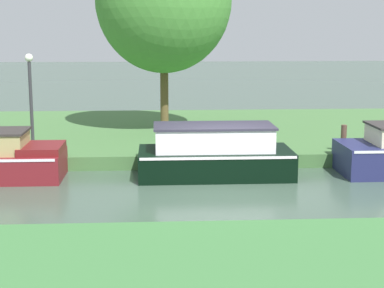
# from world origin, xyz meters

# --- Properties ---
(ground_plane) EXTENTS (120.00, 120.00, 0.00)m
(ground_plane) POSITION_xyz_m (0.00, 0.00, 0.00)
(ground_plane) COLOR #3E5445
(riverbank_far) EXTENTS (72.00, 10.00, 0.40)m
(riverbank_far) POSITION_xyz_m (0.00, 7.00, 0.20)
(riverbank_far) COLOR #446F3B
(riverbank_far) RESTS_ON ground_plane
(black_barge) EXTENTS (4.15, 1.91, 1.42)m
(black_barge) POSITION_xyz_m (-0.05, 1.20, 0.62)
(black_barge) COLOR black
(black_barge) RESTS_ON ground_plane
(lamp_post) EXTENTS (0.24, 0.24, 2.84)m
(lamp_post) POSITION_xyz_m (-5.38, 3.50, 2.19)
(lamp_post) COLOR #333338
(lamp_post) RESTS_ON riverbank_far
(mooring_post_far) EXTENTS (0.17, 0.17, 0.80)m
(mooring_post_far) POSITION_xyz_m (3.86, 2.37, 0.80)
(mooring_post_far) COLOR brown
(mooring_post_far) RESTS_ON riverbank_far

